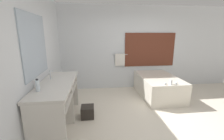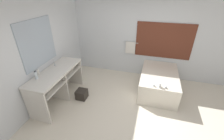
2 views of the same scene
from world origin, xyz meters
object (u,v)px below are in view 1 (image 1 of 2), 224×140
object	(u,v)px
soap_dispenser	(36,84)
waste_bin	(88,112)
bathtub	(158,85)
water_bottle_1	(38,85)

from	to	relation	value
soap_dispenser	waste_bin	size ratio (longest dim) A/B	0.59
bathtub	waste_bin	size ratio (longest dim) A/B	5.83
waste_bin	water_bottle_1	bearing A→B (deg)	-139.26
water_bottle_1	waste_bin	size ratio (longest dim) A/B	0.74
water_bottle_1	soap_dispenser	distance (m)	0.18
bathtub	soap_dispenser	size ratio (longest dim) A/B	9.87
soap_dispenser	waste_bin	xyz separation A→B (m)	(0.82, 0.47, -0.85)
water_bottle_1	bathtub	bearing A→B (deg)	30.16
water_bottle_1	waste_bin	world-z (taller)	water_bottle_1
bathtub	waste_bin	xyz separation A→B (m)	(-2.04, -0.98, -0.20)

